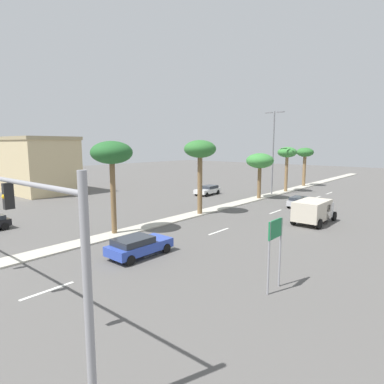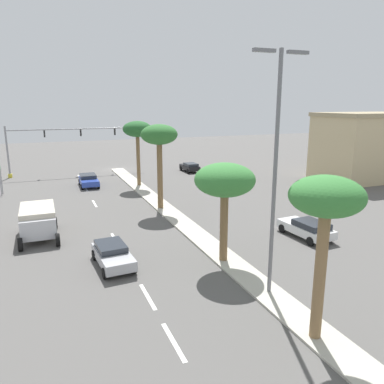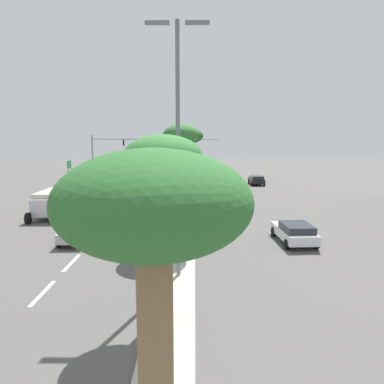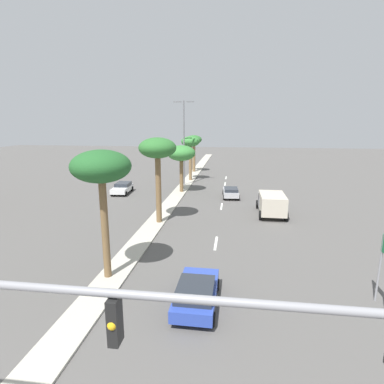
{
  "view_description": "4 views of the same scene",
  "coord_description": "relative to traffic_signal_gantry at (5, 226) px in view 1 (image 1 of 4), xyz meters",
  "views": [
    {
      "loc": [
        21.61,
        -3.14,
        7.42
      ],
      "look_at": [
        -0.42,
        22.8,
        2.39
      ],
      "focal_mm": 30.34,
      "sensor_mm": 36.0,
      "label": 1
    },
    {
      "loc": [
        10.26,
        55.51,
        9.65
      ],
      "look_at": [
        0.76,
        32.02,
        3.61
      ],
      "focal_mm": 34.88,
      "sensor_mm": 36.0,
      "label": 2
    },
    {
      "loc": [
        -0.88,
        58.71,
        7.02
      ],
      "look_at": [
        -0.65,
        25.6,
        1.96
      ],
      "focal_mm": 35.93,
      "sensor_mm": 36.0,
      "label": 3
    },
    {
      "loc": [
        7.04,
        -3.54,
        9.15
      ],
      "look_at": [
        2.66,
        28.88,
        1.73
      ],
      "focal_mm": 28.91,
      "sensor_mm": 36.0,
      "label": 4
    }
  ],
  "objects": [
    {
      "name": "commercial_building",
      "position": [
        -37.8,
        18.31,
        -0.24
      ],
      "size": [
        12.6,
        8.14,
        8.53
      ],
      "color": "#C6B284",
      "rests_on": "ground"
    },
    {
      "name": "palm_tree_outboard",
      "position": [
        -8.8,
        22.03,
        2.14
      ],
      "size": [
        3.33,
        3.33,
        7.73
      ],
      "color": "brown",
      "rests_on": "median_curb"
    },
    {
      "name": "sedan_white_far",
      "position": [
        -16.51,
        33.43,
        -3.79
      ],
      "size": [
        2.28,
        4.47,
        1.34
      ],
      "color": "silver",
      "rests_on": "ground"
    },
    {
      "name": "street_lamp_rear",
      "position": [
        -9.26,
        39.48,
        2.45
      ],
      "size": [
        2.9,
        0.24,
        11.95
      ],
      "color": "slate",
      "rests_on": "median_curb"
    },
    {
      "name": "lane_stripe_center",
      "position": [
        -3.3,
        46.91,
        -4.51
      ],
      "size": [
        0.2,
        2.8,
        0.01
      ],
      "primitive_type": "cube",
      "color": "silver",
      "rests_on": "ground"
    },
    {
      "name": "palm_tree_mid",
      "position": [
        -9.45,
        52.14,
        1.15
      ],
      "size": [
        2.89,
        2.89,
        6.7
      ],
      "color": "olive",
      "rests_on": "median_curb"
    },
    {
      "name": "box_truck",
      "position": [
        1.78,
        26.02,
        -3.27
      ],
      "size": [
        2.65,
        5.3,
        2.22
      ],
      "color": "silver",
      "rests_on": "ground"
    },
    {
      "name": "lane_stripe_leading",
      "position": [
        -3.3,
        10.76,
        -4.51
      ],
      "size": [
        0.2,
        2.8,
        0.01
      ],
      "primitive_type": "cube",
      "color": "silver",
      "rests_on": "ground"
    },
    {
      "name": "lane_stripe_far",
      "position": [
        -3.3,
        37.46,
        -4.51
      ],
      "size": [
        0.2,
        2.8,
        0.01
      ],
      "primitive_type": "cube",
      "color": "silver",
      "rests_on": "ground"
    },
    {
      "name": "lane_stripe_front",
      "position": [
        -3.3,
        28.6,
        -4.51
      ],
      "size": [
        0.2,
        2.8,
        0.01
      ],
      "primitive_type": "cube",
      "color": "silver",
      "rests_on": "ground"
    },
    {
      "name": "lane_stripe_trailing",
      "position": [
        -3.3,
        2.87,
        -4.51
      ],
      "size": [
        0.2,
        2.8,
        0.01
      ],
      "primitive_type": "cube",
      "color": "silver",
      "rests_on": "ground"
    },
    {
      "name": "palm_tree_rear",
      "position": [
        -9.4,
        11.49,
        2.06
      ],
      "size": [
        3.35,
        3.35,
        7.56
      ],
      "color": "brown",
      "rests_on": "median_curb"
    },
    {
      "name": "palm_tree_front",
      "position": [
        -8.88,
        34.95,
        0.59
      ],
      "size": [
        3.66,
        3.66,
        6.11
      ],
      "color": "brown",
      "rests_on": "median_curb"
    },
    {
      "name": "ground_plane",
      "position": [
        -9.17,
        32.02,
        -4.52
      ],
      "size": [
        160.0,
        160.0,
        0.0
      ],
      "primitive_type": "plane",
      "color": "#565451"
    },
    {
      "name": "median_curb",
      "position": [
        -9.17,
        41.49,
        -4.46
      ],
      "size": [
        1.8,
        85.23,
        0.12
      ],
      "primitive_type": "cube",
      "color": "#B7B2A3",
      "rests_on": "ground"
    },
    {
      "name": "lane_stripe_near",
      "position": [
        -3.3,
        41.47,
        -4.51
      ],
      "size": [
        0.2,
        2.8,
        0.01
      ],
      "primitive_type": "cube",
      "color": "silver",
      "rests_on": "ground"
    },
    {
      "name": "palm_tree_inboard",
      "position": [
        -8.88,
        43.49,
        1.4
      ],
      "size": [
        2.9,
        2.9,
        6.87
      ],
      "color": "olive",
      "rests_on": "median_curb"
    },
    {
      "name": "traffic_signal_gantry",
      "position": [
        0.0,
        0.0,
        0.0
      ],
      "size": [
        19.17,
        0.53,
        6.79
      ],
      "color": "gray",
      "rests_on": "ground"
    },
    {
      "name": "sedan_blue_outboard",
      "position": [
        -3.8,
        9.31,
        -3.78
      ],
      "size": [
        2.14,
        4.46,
        1.36
      ],
      "color": "#2D47AD",
      "rests_on": "ground"
    },
    {
      "name": "lane_stripe_left",
      "position": [
        -3.3,
        17.81,
        -4.51
      ],
      "size": [
        0.2,
        2.8,
        0.01
      ],
      "primitive_type": "cube",
      "color": "silver",
      "rests_on": "ground"
    },
    {
      "name": "sedan_silver_leading",
      "position": [
        -2.36,
        32.96,
        -3.81
      ],
      "size": [
        2.15,
        4.23,
        1.28
      ],
      "color": "#B2B2B7",
      "rests_on": "ground"
    },
    {
      "name": "directional_road_sign",
      "position": [
        5.45,
        10.41,
        -1.85
      ],
      "size": [
        0.1,
        1.39,
        3.72
      ],
      "color": "gray",
      "rests_on": "ground"
    }
  ]
}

